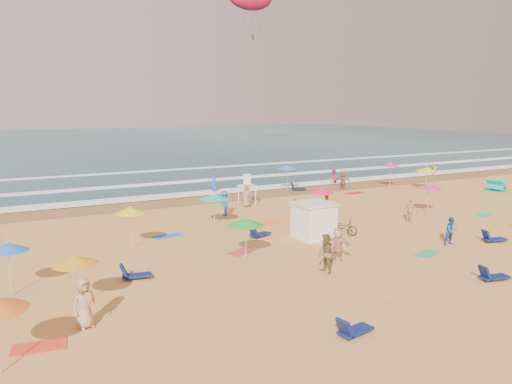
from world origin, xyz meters
name	(u,v)px	position (x,y,z in m)	size (l,w,h in m)	color
ground	(329,226)	(0.00, 0.00, 0.00)	(220.00, 220.00, 0.00)	gold
ocean	(93,143)	(0.00, 84.00, 0.00)	(220.00, 140.00, 0.18)	#0C4756
wet_sand	(244,196)	(0.00, 12.50, 0.01)	(220.00, 220.00, 0.00)	olive
surf_foam	(205,181)	(0.00, 21.32, 0.10)	(200.00, 18.70, 0.05)	white
cabana	(314,221)	(-2.62, -2.01, 1.00)	(2.00, 2.00, 2.00)	white
cabana_roof	(314,204)	(-2.62, -2.01, 2.06)	(2.20, 2.20, 0.12)	silver
bicycle	(342,227)	(-0.72, -2.31, 0.48)	(0.64, 1.83, 0.96)	black
lifeguard_stand	(247,192)	(-1.67, 8.57, 1.05)	(1.20, 1.20, 2.10)	white
beach_umbrellas	(338,195)	(0.25, -0.52, 2.09)	(56.56, 27.25, 0.74)	green
loungers	(430,223)	(5.78, -3.17, 0.17)	(49.09, 26.70, 0.34)	#101A52
towels	(366,225)	(2.22, -1.02, 0.01)	(36.02, 21.26, 0.03)	red
beachgoers	(290,203)	(-0.35, 4.36, 0.81)	(49.05, 24.65, 2.12)	#BF2F4F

